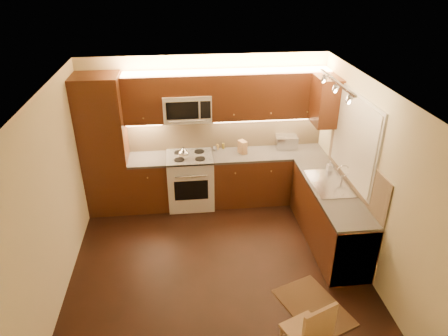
{
  "coord_description": "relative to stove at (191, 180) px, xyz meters",
  "views": [
    {
      "loc": [
        -0.41,
        -4.42,
        3.86
      ],
      "look_at": [
        0.15,
        0.55,
        1.25
      ],
      "focal_mm": 32.7,
      "sensor_mm": 36.0,
      "label": 1
    }
  ],
  "objects": [
    {
      "name": "floor",
      "position": [
        0.3,
        -1.68,
        -0.46
      ],
      "size": [
        4.0,
        4.0,
        0.01
      ],
      "primitive_type": "cube",
      "color": "black",
      "rests_on": "ground"
    },
    {
      "name": "ceiling",
      "position": [
        0.3,
        -1.68,
        2.04
      ],
      "size": [
        4.0,
        4.0,
        0.01
      ],
      "primitive_type": "cube",
      "color": "beige",
      "rests_on": "ground"
    },
    {
      "name": "wall_back",
      "position": [
        0.3,
        0.32,
        0.79
      ],
      "size": [
        4.0,
        0.01,
        2.5
      ],
      "primitive_type": "cube",
      "color": "beige",
      "rests_on": "ground"
    },
    {
      "name": "wall_front",
      "position": [
        0.3,
        -3.67,
        0.79
      ],
      "size": [
        4.0,
        0.01,
        2.5
      ],
      "primitive_type": "cube",
      "color": "beige",
      "rests_on": "ground"
    },
    {
      "name": "wall_left",
      "position": [
        -1.7,
        -1.68,
        0.79
      ],
      "size": [
        0.01,
        4.0,
        2.5
      ],
      "primitive_type": "cube",
      "color": "beige",
      "rests_on": "ground"
    },
    {
      "name": "wall_right",
      "position": [
        2.3,
        -1.68,
        0.79
      ],
      "size": [
        0.01,
        4.0,
        2.5
      ],
      "primitive_type": "cube",
      "color": "beige",
      "rests_on": "ground"
    },
    {
      "name": "pantry",
      "position": [
        -1.35,
        0.02,
        0.69
      ],
      "size": [
        0.7,
        0.6,
        2.3
      ],
      "primitive_type": "cube",
      "color": "#45250E",
      "rests_on": "floor"
    },
    {
      "name": "base_cab_back_left",
      "position": [
        -0.69,
        0.02,
        -0.03
      ],
      "size": [
        0.62,
        0.6,
        0.86
      ],
      "primitive_type": "cube",
      "color": "#45250E",
      "rests_on": "floor"
    },
    {
      "name": "counter_back_left",
      "position": [
        -0.69,
        0.02,
        0.42
      ],
      "size": [
        0.62,
        0.6,
        0.04
      ],
      "primitive_type": "cube",
      "color": "#3B3836",
      "rests_on": "base_cab_back_left"
    },
    {
      "name": "base_cab_back_right",
      "position": [
        1.34,
        0.02,
        -0.03
      ],
      "size": [
        1.92,
        0.6,
        0.86
      ],
      "primitive_type": "cube",
      "color": "#45250E",
      "rests_on": "floor"
    },
    {
      "name": "counter_back_right",
      "position": [
        1.34,
        0.02,
        0.42
      ],
      "size": [
        1.92,
        0.6,
        0.04
      ],
      "primitive_type": "cube",
      "color": "#3B3836",
      "rests_on": "base_cab_back_right"
    },
    {
      "name": "base_cab_right",
      "position": [
        2.0,
        -1.28,
        -0.03
      ],
      "size": [
        0.6,
        2.0,
        0.86
      ],
      "primitive_type": "cube",
      "color": "#45250E",
      "rests_on": "floor"
    },
    {
      "name": "counter_right",
      "position": [
        2.0,
        -1.28,
        0.42
      ],
      "size": [
        0.6,
        2.0,
        0.04
      ],
      "primitive_type": "cube",
      "color": "#3B3836",
      "rests_on": "base_cab_right"
    },
    {
      "name": "dishwasher",
      "position": [
        2.0,
        -1.98,
        -0.03
      ],
      "size": [
        0.58,
        0.6,
        0.84
      ],
      "primitive_type": "cube",
      "color": "silver",
      "rests_on": "floor"
    },
    {
      "name": "backsplash_back",
      "position": [
        0.65,
        0.31,
        0.74
      ],
      "size": [
        3.3,
        0.02,
        0.6
      ],
      "primitive_type": "cube",
      "color": "tan",
      "rests_on": "wall_back"
    },
    {
      "name": "backsplash_right",
      "position": [
        2.29,
        -1.28,
        0.74
      ],
      "size": [
        0.02,
        2.0,
        0.6
      ],
      "primitive_type": "cube",
      "color": "tan",
      "rests_on": "wall_right"
    },
    {
      "name": "upper_cab_back_left",
      "position": [
        -0.69,
        0.15,
        1.42
      ],
      "size": [
        0.62,
        0.35,
        0.75
      ],
      "primitive_type": "cube",
      "color": "#45250E",
      "rests_on": "wall_back"
    },
    {
      "name": "upper_cab_back_right",
      "position": [
        1.34,
        0.15,
        1.42
      ],
      "size": [
        1.92,
        0.35,
        0.75
      ],
      "primitive_type": "cube",
      "color": "#45250E",
      "rests_on": "wall_back"
    },
    {
      "name": "upper_cab_bridge",
      "position": [
        0.0,
        0.15,
        1.63
      ],
      "size": [
        0.76,
        0.35,
        0.31
      ],
      "primitive_type": "cube",
      "color": "#45250E",
      "rests_on": "wall_back"
    },
    {
      "name": "upper_cab_right_corner",
      "position": [
        2.12,
        -0.28,
        1.42
      ],
      "size": [
        0.35,
        0.5,
        0.75
      ],
      "primitive_type": "cube",
      "color": "#45250E",
      "rests_on": "wall_right"
    },
    {
      "name": "stove",
      "position": [
        0.0,
        0.0,
        0.0
      ],
      "size": [
        0.76,
        0.65,
        0.92
      ],
      "primitive_type": null,
      "color": "silver",
      "rests_on": "floor"
    },
    {
      "name": "microwave",
      "position": [
        0.0,
        0.14,
        1.26
      ],
      "size": [
        0.76,
        0.38,
        0.44
      ],
      "primitive_type": null,
      "color": "silver",
      "rests_on": "wall_back"
    },
    {
      "name": "window_frame",
      "position": [
        2.29,
        -1.12,
        1.14
      ],
      "size": [
        0.03,
        1.44,
        1.24
      ],
      "primitive_type": "cube",
      "color": "silver",
      "rests_on": "wall_right"
    },
    {
      "name": "window_blinds",
      "position": [
        2.27,
        -1.12,
        1.14
      ],
      "size": [
        0.02,
        1.36,
        1.16
      ],
      "primitive_type": "cube",
      "color": "silver",
      "rests_on": "wall_right"
    },
    {
      "name": "sink",
      "position": [
        2.0,
        -1.12,
        0.52
      ],
      "size": [
        0.52,
        0.86,
        0.15
      ],
      "primitive_type": null,
      "color": "silver",
      "rests_on": "counter_right"
    },
    {
      "name": "faucet",
      "position": [
        2.18,
        -1.12,
        0.59
      ],
      "size": [
        0.2,
        0.04,
        0.3
      ],
      "primitive_type": null,
      "color": "silver",
      "rests_on": "counter_right"
    },
    {
      "name": "track_light_bar",
      "position": [
        1.85,
        -1.27,
        2.0
      ],
      "size": [
        0.04,
        1.2,
        0.03
      ],
      "primitive_type": "cube",
      "color": "silver",
      "rests_on": "ceiling"
    },
    {
      "name": "kettle",
      "position": [
        -0.1,
        -0.09,
        0.56
      ],
      "size": [
        0.19,
        0.19,
        0.21
      ],
      "primitive_type": null,
      "rotation": [
        0.0,
        0.0,
        -0.07
      ],
      "color": "silver",
      "rests_on": "stove"
    },
    {
      "name": "toaster_oven",
      "position": [
        1.68,
        0.2,
        0.55
      ],
      "size": [
        0.37,
        0.29,
        0.22
      ],
      "primitive_type": "cube",
      "rotation": [
        0.0,
        0.0,
        -0.05
      ],
      "color": "silver",
      "rests_on": "counter_back_right"
    },
    {
      "name": "knife_block",
      "position": [
        0.89,
        0.06,
        0.55
      ],
      "size": [
        0.16,
        0.19,
        0.22
      ],
      "primitive_type": "cube",
      "rotation": [
        0.0,
        0.0,
        0.43
      ],
      "color": "#9A6B45",
      "rests_on": "counter_back_right"
    },
    {
      "name": "spice_jar_a",
      "position": [
        0.44,
        0.21,
        0.48
      ],
      "size": [
        0.07,
        0.07,
        0.09
      ],
      "primitive_type": "cylinder",
      "rotation": [
        0.0,
        0.0,
        -0.43
      ],
      "color": "silver",
      "rests_on": "counter_back_right"
    },
    {
      "name": "spice_jar_b",
      "position": [
        0.59,
        0.26,
        0.49
      ],
      "size": [
        0.04,
        0.04,
        0.1
      ],
      "primitive_type": "cylinder",
      "rotation": [
        0.0,
        0.0,
        0.02
      ],
      "color": "olive",
      "rests_on": "counter_back_right"
    },
    {
      "name": "spice_jar_c",
      "position": [
        0.45,
        0.17,
        0.48
      ],
      "size": [
        0.06,
        0.06,
        0.09
      ],
      "primitive_type": "cylinder",
      "rotation": [
        0.0,
        0.0,
        -0.18
      ],
      "color": "silver",
      "rests_on": "counter_back_right"
    },
    {
      "name": "spice_jar_d",
      "position": [
        0.49,
        0.24,
        0.49
      ],
      "size": [
        0.04,
        0.04,
        0.1
      ],
      "primitive_type": "cylinder",
      "rotation": [
        0.0,
        0.0,
        0.07
      ],
      "color": "olive",
      "rests_on": "counter_back_right"
    },
    {
      "name": "soap_bottle",
      "position": [
        2.13,
        -0.74,
        0.53
      ],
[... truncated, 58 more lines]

